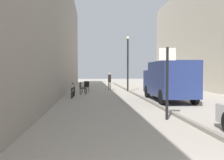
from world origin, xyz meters
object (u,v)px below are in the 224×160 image
Objects in this scene: cafe_chair_near_window at (82,87)px; delivery_van at (169,80)px; lamp_post at (128,60)px; cafe_chair_by_doorway at (86,86)px; pedestrian_main_foreground at (110,80)px; bicycle_leaning at (73,92)px; street_sign_post at (167,77)px.

delivery_van is at bearing 61.83° from cafe_chair_near_window.
delivery_van is 1.05× the size of lamp_post.
cafe_chair_near_window is 1.60m from cafe_chair_by_doorway.
pedestrian_main_foreground is 1.72× the size of cafe_chair_by_doorway.
lamp_post is at bearing 48.17° from bicycle_leaning.
cafe_chair_by_doorway is at bearing -166.82° from lamp_post.
cafe_chair_by_doorway is at bearing 179.89° from cafe_chair_near_window.
lamp_post reaches higher than pedestrian_main_foreground.
bicycle_leaning is 1.88× the size of cafe_chair_near_window.
cafe_chair_near_window is (-2.40, -3.92, -0.39)m from pedestrian_main_foreground.
street_sign_post is at bearing 129.56° from cafe_chair_by_doorway.
lamp_post is at bearing -143.28° from cafe_chair_by_doorway.
delivery_van is at bearing -17.13° from bicycle_leaning.
pedestrian_main_foreground is at bearing 110.81° from delivery_van.
street_sign_post is at bearing -108.48° from delivery_van.
bicycle_leaning reaches higher than cafe_chair_by_doorway.
cafe_chair_near_window and cafe_chair_by_doorway have the same top height.
lamp_post is (0.47, 11.66, 1.18)m from street_sign_post.
bicycle_leaning is (-4.37, -4.41, -2.34)m from lamp_post.
cafe_chair_near_window is at bearing 78.57° from bicycle_leaning.
cafe_chair_near_window is (-5.24, 4.09, -0.69)m from delivery_van.
street_sign_post is at bearing -108.06° from pedestrian_main_foreground.
bicycle_leaning is at bearing -134.72° from lamp_post.
delivery_van is 1.92× the size of street_sign_post.
bicycle_leaning is at bearing -138.50° from pedestrian_main_foreground.
street_sign_post is 11.73m from lamp_post.
pedestrian_main_foreground is at bearing 158.39° from cafe_chair_near_window.
bicycle_leaning is 3.66m from cafe_chair_by_doorway.
cafe_chair_by_doorway is at bearing 132.51° from delivery_van.
delivery_van is 6.81m from lamp_post.
lamp_post is at bearing -86.34° from street_sign_post.
lamp_post is at bearing 103.28° from delivery_van.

